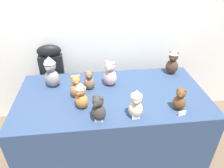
{
  "coord_description": "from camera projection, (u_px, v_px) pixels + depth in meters",
  "views": [
    {
      "loc": [
        -0.19,
        -1.45,
        1.95
      ],
      "look_at": [
        0.0,
        0.25,
        0.87
      ],
      "focal_mm": 33.13,
      "sensor_mm": 36.0,
      "label": 1
    }
  ],
  "objects": [
    {
      "name": "teddy_bear_charcoal",
      "position": [
        98.0,
        109.0,
        1.7
      ],
      "size": [
        0.16,
        0.16,
        0.25
      ],
      "rotation": [
        0.0,
        0.0,
        -0.51
      ],
      "color": "#383533",
      "rests_on": "display_table"
    },
    {
      "name": "name_card_front_right",
      "position": [
        99.0,
        120.0,
        1.73
      ],
      "size": [
        0.07,
        0.01,
        0.05
      ],
      "primitive_type": "cube",
      "rotation": [
        0.0,
        0.0,
        -0.05
      ],
      "color": "white",
      "rests_on": "display_table"
    },
    {
      "name": "name_card_front_middle",
      "position": [
        182.0,
        113.0,
        1.8
      ],
      "size": [
        0.07,
        0.02,
        0.05
      ],
      "primitive_type": "cube",
      "rotation": [
        0.0,
        0.0,
        0.15
      ],
      "color": "white",
      "rests_on": "display_table"
    },
    {
      "name": "name_card_front_left",
      "position": [
        136.0,
        117.0,
        1.76
      ],
      "size": [
        0.07,
        0.01,
        0.05
      ],
      "primitive_type": "cube",
      "rotation": [
        0.0,
        0.0,
        0.02
      ],
      "color": "white",
      "rests_on": "display_table"
    },
    {
      "name": "teddy_bear_ginger",
      "position": [
        81.0,
        96.0,
        1.83
      ],
      "size": [
        0.16,
        0.15,
        0.27
      ],
      "rotation": [
        0.0,
        0.0,
        -0.51
      ],
      "color": "#D17F3D",
      "rests_on": "display_table"
    },
    {
      "name": "teddy_bear_blush",
      "position": [
        110.0,
        74.0,
        2.16
      ],
      "size": [
        0.19,
        0.18,
        0.29
      ],
      "rotation": [
        0.0,
        0.0,
        -0.48
      ],
      "color": "beige",
      "rests_on": "display_table"
    },
    {
      "name": "display_table",
      "position": [
        112.0,
        122.0,
        2.29
      ],
      "size": [
        1.9,
        0.97,
        0.75
      ],
      "primitive_type": "cube",
      "color": "navy",
      "rests_on": "ground_plane"
    },
    {
      "name": "teddy_bear_cocoa",
      "position": [
        173.0,
        62.0,
        2.37
      ],
      "size": [
        0.18,
        0.18,
        0.31
      ],
      "rotation": [
        0.0,
        0.0,
        -0.54
      ],
      "color": "#4C3323",
      "rests_on": "display_table"
    },
    {
      "name": "teddy_bear_ash",
      "position": [
        51.0,
        72.0,
        2.12
      ],
      "size": [
        0.19,
        0.18,
        0.34
      ],
      "rotation": [
        0.0,
        0.0,
        -0.33
      ],
      "color": "gray",
      "rests_on": "display_table"
    },
    {
      "name": "teddy_bear_mocha",
      "position": [
        89.0,
        81.0,
        2.11
      ],
      "size": [
        0.12,
        0.11,
        0.22
      ],
      "rotation": [
        0.0,
        0.0,
        0.1
      ],
      "color": "#7F6047",
      "rests_on": "display_table"
    },
    {
      "name": "teddy_bear_caramel",
      "position": [
        76.0,
        87.0,
        1.99
      ],
      "size": [
        0.15,
        0.13,
        0.24
      ],
      "rotation": [
        0.0,
        0.0,
        0.25
      ],
      "color": "#B27A42",
      "rests_on": "display_table"
    },
    {
      "name": "teddy_bear_chestnut",
      "position": [
        180.0,
        100.0,
        1.83
      ],
      "size": [
        0.15,
        0.14,
        0.23
      ],
      "rotation": [
        0.0,
        0.0,
        -0.52
      ],
      "color": "brown",
      "rests_on": "display_table"
    },
    {
      "name": "teddy_bear_cream",
      "position": [
        136.0,
        104.0,
        1.73
      ],
      "size": [
        0.15,
        0.14,
        0.28
      ],
      "rotation": [
        0.0,
        0.0,
        -0.3
      ],
      "color": "beige",
      "rests_on": "display_table"
    },
    {
      "name": "wall_back",
      "position": [
        105.0,
        20.0,
        2.41
      ],
      "size": [
        7.0,
        0.08,
        2.6
      ],
      "primitive_type": "cube",
      "color": "white",
      "rests_on": "ground_plane"
    },
    {
      "name": "instrument_case",
      "position": [
        55.0,
        84.0,
        2.65
      ],
      "size": [
        0.29,
        0.14,
        1.07
      ],
      "rotation": [
        0.0,
        0.0,
        0.07
      ],
      "color": "black",
      "rests_on": "ground_plane"
    },
    {
      "name": "ground_plane",
      "position": [
        115.0,
        163.0,
        2.28
      ],
      "size": [
        10.0,
        10.0,
        0.0
      ],
      "primitive_type": "plane",
      "color": "brown"
    }
  ]
}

